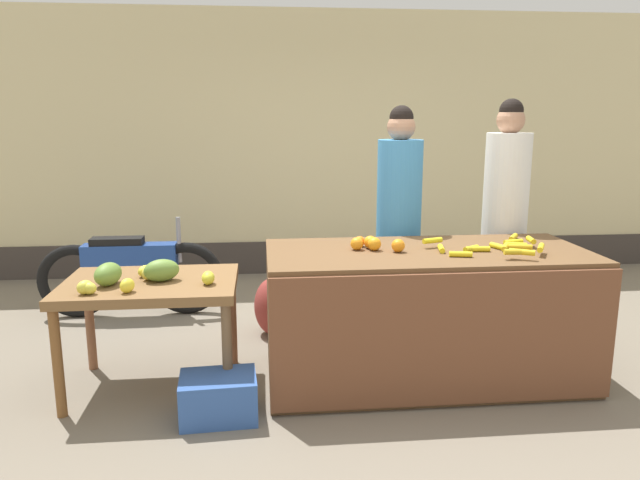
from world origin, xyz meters
The scene contains 12 objects.
ground_plane centered at (0.00, 0.00, 0.00)m, with size 24.00×24.00×0.00m, color #756B5B.
market_wall_back centered at (0.00, 2.91, 1.39)m, with size 9.81×0.23×2.84m.
fruit_stall_counter centered at (0.44, -0.01, 0.44)m, with size 2.09×0.95×0.88m.
side_table_wooden centered at (-1.34, 0.00, 0.63)m, with size 1.07×0.77×0.72m.
banana_bunch_pile centered at (0.89, -0.06, 0.91)m, with size 0.77×0.70×0.07m.
orange_pile centered at (0.09, 0.04, 0.92)m, with size 0.34×0.27×0.09m.
mango_papaya_pile centered at (-1.41, -0.06, 0.78)m, with size 0.79×0.58×0.14m.
vendor_woman_blue_shirt centered at (0.41, 0.71, 0.91)m, with size 0.34×0.34×1.81m.
vendor_woman_white_shirt centered at (1.24, 0.67, 0.94)m, with size 0.34×0.34×1.86m.
parked_motorcycle centered at (-1.78, 1.48, 0.40)m, with size 1.60×0.18×0.88m.
produce_crate centered at (-0.91, -0.45, 0.13)m, with size 0.44×0.32×0.26m, color #3359A5.
produce_sack centered at (-0.55, 0.88, 0.23)m, with size 0.36×0.30×0.47m, color maroon.
Camera 1 is at (-0.64, -3.69, 1.74)m, focal length 33.36 mm.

